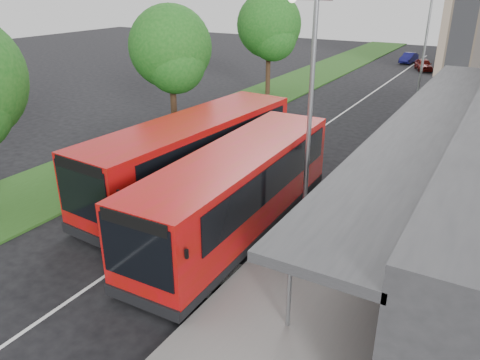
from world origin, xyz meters
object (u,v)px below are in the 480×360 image
object	(u,v)px
lamp_post_far	(424,41)
litter_bin	(404,157)
car_near	(424,65)
bus_main	(238,191)
bollard	(423,118)
tree_far	(269,29)
lamp_post_near	(308,105)
tree_mid	(171,53)
bus_second	(193,156)
car_far	(409,58)

from	to	relation	value
lamp_post_far	litter_bin	world-z (taller)	lamp_post_far
litter_bin	car_near	bearing A→B (deg)	98.64
bus_main	litter_bin	distance (m)	10.08
bus_main	bollard	distance (m)	17.14
tree_far	bollard	xyz separation A→B (m)	(12.42, -3.35, -4.40)
lamp_post_near	litter_bin	distance (m)	9.32
lamp_post_near	bollard	world-z (taller)	lamp_post_near
lamp_post_far	tree_mid	bearing A→B (deg)	-130.68
tree_far	bus_main	xyz separation A→B (m)	(9.10, -20.14, -3.46)
litter_bin	car_near	xyz separation A→B (m)	(-4.39, 28.93, -0.04)
tree_far	bus_second	world-z (taller)	tree_far
tree_far	bus_second	bearing A→B (deg)	-72.44
bus_main	tree_mid	bearing A→B (deg)	136.71
litter_bin	bus_second	bearing A→B (deg)	-134.73
lamp_post_near	car_far	world-z (taller)	lamp_post_near
bus_second	lamp_post_near	bearing A→B (deg)	-5.51
lamp_post_near	car_far	xyz separation A→B (m)	(-4.87, 41.16, -4.17)
litter_bin	car_near	size ratio (longest dim) A/B	0.28
lamp_post_far	bollard	size ratio (longest dim) A/B	8.09
tree_far	bus_main	world-z (taller)	tree_far
tree_far	lamp_post_far	size ratio (longest dim) A/B	0.98
car_near	car_far	distance (m)	4.67
lamp_post_far	bus_main	world-z (taller)	lamp_post_far
tree_mid	lamp_post_far	bearing A→B (deg)	49.32
tree_far	car_near	xyz separation A→B (m)	(8.56, 18.05, -4.47)
lamp_post_far	car_far	distance (m)	22.11
bus_main	car_far	world-z (taller)	bus_main
lamp_post_near	bollard	xyz separation A→B (m)	(1.29, 15.70, -4.07)
litter_bin	lamp_post_near	bearing A→B (deg)	-102.62
lamp_post_near	lamp_post_far	xyz separation A→B (m)	(0.00, 20.00, 0.00)
litter_bin	bollard	distance (m)	7.55
bus_second	litter_bin	size ratio (longest dim) A/B	12.40
lamp_post_far	car_far	world-z (taller)	lamp_post_far
car_near	car_far	world-z (taller)	car_near
bus_second	car_far	distance (m)	40.29
tree_far	lamp_post_near	size ratio (longest dim) A/B	0.98
lamp_post_near	bollard	size ratio (longest dim) A/B	8.09
tree_mid	lamp_post_near	bearing A→B (deg)	-32.36
car_far	car_near	bearing A→B (deg)	-54.08
tree_mid	lamp_post_far	distance (m)	17.07
lamp_post_far	bollard	world-z (taller)	lamp_post_far
bus_main	bus_second	world-z (taller)	bus_second
bus_main	bollard	size ratio (longest dim) A/B	11.06
lamp_post_near	litter_bin	size ratio (longest dim) A/B	8.61
car_near	tree_mid	bearing A→B (deg)	-127.48
bus_main	car_far	bearing A→B (deg)	92.38
lamp_post_far	car_far	size ratio (longest dim) A/B	2.41
bus_second	car_near	distance (m)	36.34
tree_mid	tree_far	size ratio (longest dim) A/B	0.94
bollard	lamp_post_far	bearing A→B (deg)	106.74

